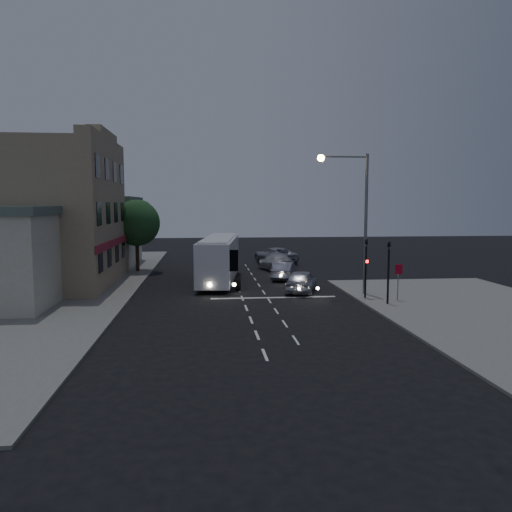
{
  "coord_description": "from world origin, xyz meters",
  "views": [
    {
      "loc": [
        -2.29,
        -29.03,
        5.92
      ],
      "look_at": [
        1.34,
        6.62,
        2.2
      ],
      "focal_mm": 35.0,
      "sensor_mm": 36.0,
      "label": 1
    }
  ],
  "objects": [
    {
      "name": "ground",
      "position": [
        0.0,
        0.0,
        0.0
      ],
      "size": [
        120.0,
        120.0,
        0.0
      ],
      "primitive_type": "plane",
      "color": "black"
    },
    {
      "name": "sidewalk_far",
      "position": [
        -13.0,
        8.0,
        0.06
      ],
      "size": [
        12.0,
        50.0,
        0.12
      ],
      "primitive_type": "cube",
      "color": "slate",
      "rests_on": "ground"
    },
    {
      "name": "car_sedan_b",
      "position": [
        3.97,
        14.78,
        0.74
      ],
      "size": [
        3.26,
        5.44,
        1.48
      ],
      "primitive_type": "imported",
      "rotation": [
        0.0,
        0.0,
        3.39
      ],
      "color": "silver",
      "rests_on": "ground"
    },
    {
      "name": "regulatory_sign",
      "position": [
        9.3,
        -0.24,
        1.6
      ],
      "size": [
        0.45,
        0.12,
        2.2
      ],
      "color": "slate",
      "rests_on": "sidewalk_near"
    },
    {
      "name": "car_suv",
      "position": [
        4.13,
        3.8,
        0.76
      ],
      "size": [
        3.11,
        4.8,
        1.52
      ],
      "primitive_type": "imported",
      "rotation": [
        0.0,
        0.0,
        2.82
      ],
      "color": "#AAABB7",
      "rests_on": "ground"
    },
    {
      "name": "road_markings",
      "position": [
        1.29,
        3.31,
        0.0
      ],
      "size": [
        8.0,
        30.55,
        0.01
      ],
      "color": "silver",
      "rests_on": "ground"
    },
    {
      "name": "streetlight",
      "position": [
        7.34,
        2.2,
        5.73
      ],
      "size": [
        3.32,
        0.44,
        9.0
      ],
      "color": "slate",
      "rests_on": "sidewalk_near"
    },
    {
      "name": "traffic_signal_side",
      "position": [
        8.3,
        -1.2,
        2.42
      ],
      "size": [
        0.18,
        0.15,
        4.1
      ],
      "color": "black",
      "rests_on": "sidewalk_near"
    },
    {
      "name": "street_tree",
      "position": [
        -8.21,
        15.02,
        4.5
      ],
      "size": [
        4.0,
        4.0,
        6.2
      ],
      "color": "black",
      "rests_on": "sidewalk_far"
    },
    {
      "name": "main_building",
      "position": [
        -13.96,
        8.0,
        5.16
      ],
      "size": [
        10.12,
        12.0,
        11.0
      ],
      "color": "#977E60",
      "rests_on": "sidewalk_far"
    },
    {
      "name": "sidewalk_near",
      "position": [
        13.0,
        -4.0,
        0.06
      ],
      "size": [
        12.0,
        24.0,
        0.12
      ],
      "primitive_type": "cube",
      "color": "slate",
      "rests_on": "ground"
    },
    {
      "name": "car_sedan_c",
      "position": [
        4.7,
        20.51,
        0.8
      ],
      "size": [
        4.34,
        6.3,
        1.6
      ],
      "primitive_type": "imported",
      "rotation": [
        0.0,
        0.0,
        3.46
      ],
      "color": "#9FA0AB",
      "rests_on": "ground"
    },
    {
      "name": "traffic_signal_main",
      "position": [
        7.6,
        0.78,
        2.42
      ],
      "size": [
        0.25,
        0.35,
        4.1
      ],
      "color": "black",
      "rests_on": "sidewalk_near"
    },
    {
      "name": "low_building_north",
      "position": [
        -13.5,
        20.0,
        3.39
      ],
      "size": [
        9.4,
        9.4,
        6.5
      ],
      "color": "silver",
      "rests_on": "sidewalk_far"
    },
    {
      "name": "car_sedan_a",
      "position": [
        3.89,
        9.64,
        0.69
      ],
      "size": [
        2.67,
        4.44,
        1.38
      ],
      "primitive_type": "imported",
      "rotation": [
        0.0,
        0.0,
        2.83
      ],
      "color": "gray",
      "rests_on": "ground"
    },
    {
      "name": "tour_bus",
      "position": [
        -1.25,
        8.73,
        1.87
      ],
      "size": [
        3.65,
        11.46,
        3.45
      ],
      "rotation": [
        0.0,
        0.0,
        -0.12
      ],
      "color": "white",
      "rests_on": "ground"
    }
  ]
}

